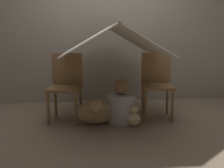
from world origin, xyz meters
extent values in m
plane|color=#7A6651|center=(0.00, 0.00, 0.00)|extent=(8.80, 8.80, 0.00)
cube|color=gray|center=(0.00, 1.09, 1.25)|extent=(7.00, 0.05, 2.50)
cylinder|color=brown|center=(-0.79, -0.05, 0.20)|extent=(0.04, 0.04, 0.41)
cylinder|color=brown|center=(-0.45, -0.10, 0.20)|extent=(0.04, 0.04, 0.41)
cylinder|color=brown|center=(-0.74, 0.28, 0.20)|extent=(0.04, 0.04, 0.41)
cylinder|color=brown|center=(-0.40, 0.24, 0.20)|extent=(0.04, 0.04, 0.41)
cube|color=brown|center=(-0.59, 0.09, 0.42)|extent=(0.45, 0.45, 0.04)
cube|color=brown|center=(-0.57, 0.27, 0.65)|extent=(0.39, 0.09, 0.41)
cylinder|color=brown|center=(0.41, -0.05, 0.20)|extent=(0.04, 0.04, 0.41)
cylinder|color=brown|center=(0.74, -0.10, 0.20)|extent=(0.04, 0.04, 0.41)
cylinder|color=brown|center=(0.45, 0.28, 0.20)|extent=(0.04, 0.04, 0.41)
cylinder|color=brown|center=(0.78, 0.24, 0.20)|extent=(0.04, 0.04, 0.41)
cube|color=brown|center=(0.59, 0.09, 0.42)|extent=(0.44, 0.44, 0.04)
cube|color=brown|center=(0.62, 0.27, 0.65)|extent=(0.39, 0.08, 0.41)
cube|color=silver|center=(-0.30, 0.09, 1.02)|extent=(0.60, 1.40, 0.35)
cube|color=silver|center=(0.30, 0.09, 1.02)|extent=(0.60, 1.40, 0.35)
cube|color=silver|center=(0.00, 0.09, 1.19)|extent=(0.04, 1.40, 0.01)
cylinder|color=#B2B2B7|center=(0.10, -0.01, 0.18)|extent=(0.36, 0.36, 0.35)
sphere|color=brown|center=(0.10, -0.01, 0.45)|extent=(0.20, 0.20, 0.20)
ellipsoid|color=#9E7F56|center=(-0.22, -0.06, 0.15)|extent=(0.49, 0.21, 0.30)
sphere|color=#9E7F56|center=(-0.22, -0.25, 0.27)|extent=(0.16, 0.16, 0.16)
ellipsoid|color=#9E7F56|center=(-0.22, -0.32, 0.25)|extent=(0.06, 0.08, 0.06)
cone|color=#9E7F56|center=(-0.27, -0.25, 0.33)|extent=(0.06, 0.06, 0.07)
cone|color=#9E7F56|center=(-0.17, -0.25, 0.33)|extent=(0.06, 0.06, 0.07)
cube|color=#CC664C|center=(0.12, 0.25, 0.05)|extent=(0.38, 0.30, 0.10)
sphere|color=beige|center=(0.24, -0.17, 0.08)|extent=(0.16, 0.16, 0.16)
sphere|color=beige|center=(0.24, -0.17, 0.20)|extent=(0.10, 0.10, 0.10)
camera|label=1|loc=(-0.34, -3.00, 1.05)|focal=40.00mm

